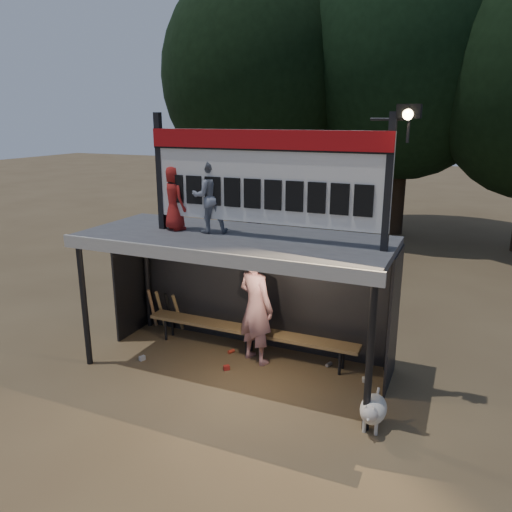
# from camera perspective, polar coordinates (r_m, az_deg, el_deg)

# --- Properties ---
(ground) EXTENTS (80.00, 80.00, 0.00)m
(ground) POSITION_cam_1_polar(r_m,az_deg,el_deg) (8.81, -2.28, -12.51)
(ground) COLOR brown
(ground) RESTS_ON ground
(player) EXTENTS (0.86, 0.73, 2.01)m
(player) POSITION_cam_1_polar(r_m,az_deg,el_deg) (8.59, -0.01, -5.84)
(player) COLOR silver
(player) RESTS_ON ground
(child_a) EXTENTS (0.73, 0.69, 1.19)m
(child_a) POSITION_cam_1_polar(r_m,az_deg,el_deg) (8.12, -5.30, 6.81)
(child_a) COLOR gray
(child_a) RESTS_ON dugout_shelter
(child_b) EXTENTS (0.62, 0.57, 1.07)m
(child_b) POSITION_cam_1_polar(r_m,az_deg,el_deg) (8.42, -9.31, 6.56)
(child_b) COLOR maroon
(child_b) RESTS_ON dugout_shelter
(dugout_shelter) EXTENTS (5.10, 2.08, 2.32)m
(dugout_shelter) POSITION_cam_1_polar(r_m,az_deg,el_deg) (8.31, -1.69, -0.48)
(dugout_shelter) COLOR #424144
(dugout_shelter) RESTS_ON ground
(scoreboard_assembly) EXTENTS (4.10, 0.27, 1.99)m
(scoreboard_assembly) POSITION_cam_1_polar(r_m,az_deg,el_deg) (7.57, 1.28, 9.36)
(scoreboard_assembly) COLOR black
(scoreboard_assembly) RESTS_ON dugout_shelter
(bench) EXTENTS (4.00, 0.35, 0.48)m
(bench) POSITION_cam_1_polar(r_m,az_deg,el_deg) (9.06, -0.80, -8.59)
(bench) COLOR olive
(bench) RESTS_ON ground
(tree_left) EXTENTS (6.46, 6.46, 9.27)m
(tree_left) POSITION_cam_1_polar(r_m,az_deg,el_deg) (18.57, -0.21, 19.85)
(tree_left) COLOR #322016
(tree_left) RESTS_ON ground
(tree_mid) EXTENTS (7.22, 7.22, 10.36)m
(tree_mid) POSITION_cam_1_polar(r_m,az_deg,el_deg) (18.75, 17.04, 21.17)
(tree_mid) COLOR black
(tree_mid) RESTS_ON ground
(dog) EXTENTS (0.36, 0.81, 0.49)m
(dog) POSITION_cam_1_polar(r_m,az_deg,el_deg) (7.33, 13.21, -16.74)
(dog) COLOR white
(dog) RESTS_ON ground
(bats) EXTENTS (0.67, 0.35, 0.84)m
(bats) POSITION_cam_1_polar(r_m,az_deg,el_deg) (10.17, -10.37, -6.10)
(bats) COLOR #A3744C
(bats) RESTS_ON ground
(litter) EXTENTS (3.88, 1.22, 0.08)m
(litter) POSITION_cam_1_polar(r_m,az_deg,el_deg) (8.80, 0.02, -12.25)
(litter) COLOR #AF231E
(litter) RESTS_ON ground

